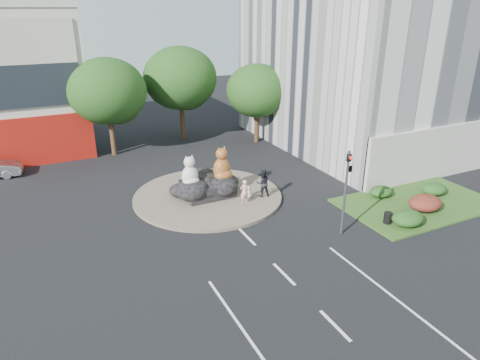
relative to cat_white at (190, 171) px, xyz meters
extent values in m
plane|color=black|center=(1.23, -9.90, -2.16)|extent=(120.00, 120.00, 0.00)
cylinder|color=brown|center=(1.23, 0.10, -2.06)|extent=(10.00, 10.00, 0.20)
cube|color=#1F4717|center=(13.23, -6.90, -2.10)|extent=(10.00, 6.00, 0.12)
cylinder|color=#382314|center=(-2.77, 12.10, -0.29)|extent=(0.44, 0.44, 3.74)
ellipsoid|color=#133511|center=(-2.77, 12.10, 3.36)|extent=(6.46, 6.46, 5.49)
sphere|color=#133511|center=(-1.97, 12.60, 2.51)|extent=(4.25, 4.25, 4.25)
sphere|color=#133511|center=(-3.47, 11.80, 2.77)|extent=(3.74, 3.74, 3.74)
cylinder|color=#382314|center=(4.23, 14.10, -0.18)|extent=(0.44, 0.44, 3.96)
ellipsoid|color=#133511|center=(4.23, 14.10, 3.69)|extent=(6.84, 6.84, 5.81)
sphere|color=#133511|center=(5.03, 14.60, 2.79)|extent=(4.50, 4.50, 4.50)
sphere|color=#133511|center=(3.53, 13.80, 3.06)|extent=(3.96, 3.96, 3.96)
cylinder|color=#382314|center=(10.23, 10.10, -0.51)|extent=(0.44, 0.44, 3.30)
ellipsoid|color=#133511|center=(10.23, 10.10, 2.71)|extent=(5.70, 5.70, 4.84)
sphere|color=#133511|center=(11.03, 10.60, 1.96)|extent=(3.75, 3.75, 3.75)
sphere|color=#133511|center=(9.53, 9.80, 2.19)|extent=(3.30, 3.30, 3.30)
ellipsoid|color=#133511|center=(10.23, -8.90, -1.59)|extent=(2.00, 1.60, 0.90)
ellipsoid|color=#471412|center=(12.73, -7.90, -1.55)|extent=(2.20, 1.76, 0.99)
ellipsoid|color=#133511|center=(15.23, -6.40, -1.64)|extent=(1.80, 1.44, 0.81)
ellipsoid|color=#133511|center=(11.73, -5.10, -1.68)|extent=(1.60, 1.28, 0.72)
cylinder|color=#595B60|center=(6.23, -7.90, 0.34)|extent=(0.14, 0.14, 5.00)
imported|color=black|center=(6.23, -7.90, 2.04)|extent=(0.21, 0.26, 1.30)
imported|color=black|center=(6.43, -7.90, 1.84)|extent=(0.26, 1.24, 0.50)
sphere|color=red|center=(6.23, -8.08, 2.49)|extent=(0.18, 0.18, 0.18)
cylinder|color=#595B60|center=(14.23, -1.90, 1.84)|extent=(0.18, 0.18, 8.00)
cylinder|color=#595B60|center=(13.23, -1.90, 5.84)|extent=(2.00, 0.12, 0.12)
cube|color=silver|center=(12.23, -1.90, 5.74)|extent=(0.50, 0.22, 0.12)
imported|color=pink|center=(2.89, -2.17, -1.16)|extent=(0.59, 0.39, 1.61)
imported|color=black|center=(4.48, -1.72, -1.01)|extent=(1.07, 0.92, 1.91)
cylinder|color=black|center=(9.40, -8.19, -1.71)|extent=(0.52, 0.52, 0.67)
camera|label=1|loc=(-8.28, -24.72, 9.91)|focal=32.00mm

